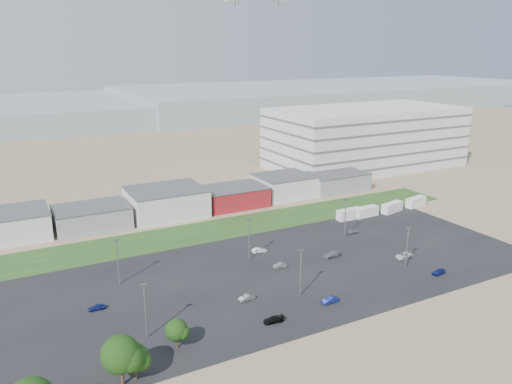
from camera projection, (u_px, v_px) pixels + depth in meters
ground at (316, 316)px, 93.91m from camera, size 700.00×700.00×0.00m
parking_lot at (284, 271)px, 113.15m from camera, size 120.00×50.00×0.01m
grass_strip at (209, 231)px, 138.10m from camera, size 160.00×16.00×0.02m
hills_backdrop at (124, 110)px, 378.35m from camera, size 700.00×200.00×9.00m
building_row at (130, 207)px, 145.50m from camera, size 170.00×20.00×8.00m
parking_garage at (365, 137)px, 211.67m from camera, size 80.00×40.00×25.00m
box_trailer_a at (350, 214)px, 147.32m from camera, size 8.20×2.74×3.05m
box_trailer_b at (366, 212)px, 149.65m from camera, size 8.02×2.85×2.97m
box_trailer_c at (392, 207)px, 153.78m from camera, size 8.27×4.11×2.97m
box_trailer_d at (416, 202)px, 159.25m from camera, size 8.25×3.95×2.97m
tree_mid at (121, 358)px, 73.33m from camera, size 6.18×6.18×9.27m
tree_right at (135, 361)px, 74.77m from camera, size 4.57×4.57×6.86m
tree_near at (176, 332)px, 82.97m from camera, size 4.04×4.04×6.07m
lightpole_front_l at (145, 311)px, 85.53m from camera, size 1.20×0.50×10.24m
lightpole_front_m at (301, 273)px, 100.31m from camera, size 1.18×0.49×10.02m
lightpole_front_r at (407, 248)px, 113.31m from camera, size 1.16×0.48×9.88m
lightpole_back_l at (118, 262)px, 105.51m from camera, size 1.19×0.50×10.15m
lightpole_back_m at (249, 239)px, 117.67m from camera, size 1.22×0.51×10.35m
lightpole_back_r at (345, 219)px, 131.28m from camera, size 1.28×0.53×10.89m
parked_car_0 at (404, 255)px, 120.00m from camera, size 4.69×2.37×1.27m
parked_car_2 at (439, 272)px, 111.23m from camera, size 3.69×1.84×1.21m
parked_car_3 at (274, 320)px, 91.62m from camera, size 4.01×1.99×1.12m
parked_car_4 at (247, 298)px, 99.70m from camera, size 3.66×1.60×1.17m
parked_car_5 at (97, 307)px, 96.04m from camera, size 3.29×1.46×1.10m
parked_car_7 at (280, 265)px, 114.73m from camera, size 3.41×1.43×1.10m
parked_car_8 at (353, 232)px, 135.83m from camera, size 3.32×1.40×1.12m
parked_car_10 at (122, 364)px, 78.51m from camera, size 4.17×2.05×1.16m
parked_car_11 at (259, 250)px, 123.17m from camera, size 3.84×1.67×1.23m
parked_car_12 at (331, 255)px, 120.40m from camera, size 4.49×1.88×1.30m
parked_car_13 at (330, 300)px, 98.67m from camera, size 3.80×1.45×1.24m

